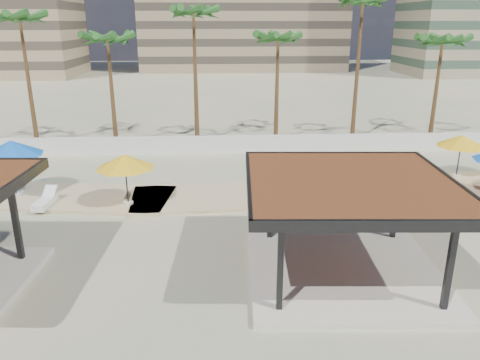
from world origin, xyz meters
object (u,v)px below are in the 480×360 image
object	(u,v)px
pavilion_central	(348,218)
lounger_c	(335,175)
lounger_b	(361,195)
lounger_a	(45,202)
umbrella_a	(11,148)

from	to	relation	value
pavilion_central	lounger_c	world-z (taller)	pavilion_central
pavilion_central	lounger_b	distance (m)	7.74
lounger_a	lounger_c	xyz separation A→B (m)	(15.46, 3.39, -0.01)
umbrella_a	lounger_b	size ratio (longest dim) A/B	1.56
lounger_b	lounger_c	bearing A→B (deg)	30.11
pavilion_central	lounger_a	distance (m)	15.04
umbrella_a	lounger_a	world-z (taller)	umbrella_a
pavilion_central	lounger_c	bearing A→B (deg)	80.76
lounger_b	lounger_c	world-z (taller)	lounger_b
lounger_a	lounger_c	bearing A→B (deg)	-72.73
lounger_a	lounger_c	size ratio (longest dim) A/B	1.02
pavilion_central	lounger_a	bearing A→B (deg)	155.11
lounger_c	lounger_a	bearing A→B (deg)	86.68
umbrella_a	lounger_a	xyz separation A→B (m)	(2.07, -1.96, -2.27)
umbrella_a	lounger_a	size ratio (longest dim) A/B	1.85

